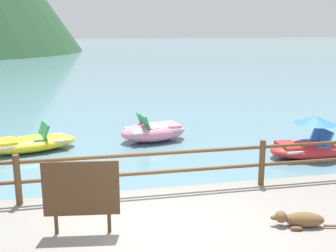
% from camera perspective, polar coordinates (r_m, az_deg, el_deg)
% --- Properties ---
extents(ground_plane, '(200.00, 200.00, 0.00)m').
position_cam_1_polar(ground_plane, '(46.05, -10.59, 8.77)').
color(ground_plane, slate).
extents(dock_railing, '(23.92, 0.12, 0.95)m').
position_cam_1_polar(dock_railing, '(7.97, -2.91, -5.48)').
color(dock_railing, brown).
rests_on(dock_railing, promenade_dock).
extents(sign_board, '(1.17, 0.20, 1.19)m').
position_cam_1_polar(sign_board, '(6.56, -11.93, -8.63)').
color(sign_board, beige).
rests_on(sign_board, promenade_dock).
extents(dog_resting, '(1.05, 0.46, 0.26)m').
position_cam_1_polar(dog_resting, '(7.21, 17.80, -12.18)').
color(dog_resting, brown).
rests_on(dog_resting, promenade_dock).
extents(pedal_boat_0, '(2.33, 1.56, 0.91)m').
position_cam_1_polar(pedal_boat_0, '(13.27, -1.99, -0.73)').
color(pedal_boat_0, pink).
rests_on(pedal_boat_0, ground).
extents(pedal_boat_1, '(2.32, 1.22, 1.18)m').
position_cam_1_polar(pedal_boat_1, '(12.27, 19.02, -2.36)').
color(pedal_boat_1, red).
rests_on(pedal_boat_1, ground).
extents(pedal_boat_2, '(2.80, 1.79, 0.81)m').
position_cam_1_polar(pedal_boat_2, '(12.83, -18.42, -2.26)').
color(pedal_boat_2, yellow).
rests_on(pedal_boat_2, ground).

